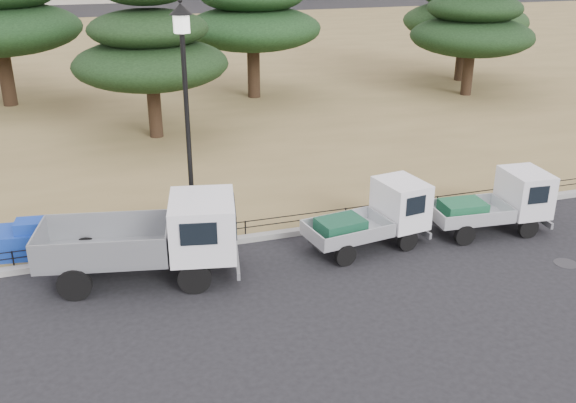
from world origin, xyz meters
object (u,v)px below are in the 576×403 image
object	(u,v)px
truck_large	(151,236)
tarp_pile	(21,240)
truck_kei_rear	(497,203)
truck_kei_front	(375,216)
street_lamp	(185,87)

from	to	relation	value
truck_large	tarp_pile	size ratio (longest dim) A/B	3.13
truck_large	truck_kei_rear	size ratio (longest dim) A/B	1.46
truck_large	tarp_pile	distance (m)	3.80
truck_large	tarp_pile	world-z (taller)	truck_large
truck_kei_front	street_lamp	size ratio (longest dim) A/B	0.56
truck_large	street_lamp	distance (m)	3.80
street_lamp	tarp_pile	xyz separation A→B (m)	(-4.42, 0.48, -3.80)
truck_large	street_lamp	xyz separation A→B (m)	(1.28, 1.58, 3.21)
truck_kei_rear	truck_kei_front	bearing A→B (deg)	-178.48
street_lamp	tarp_pile	size ratio (longest dim) A/B	3.94
truck_large	truck_kei_rear	world-z (taller)	truck_large
truck_kei_front	tarp_pile	distance (m)	9.29
truck_kei_front	tarp_pile	size ratio (longest dim) A/B	2.19
tarp_pile	street_lamp	bearing A→B (deg)	-6.19
tarp_pile	truck_kei_front	bearing A→B (deg)	-13.05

